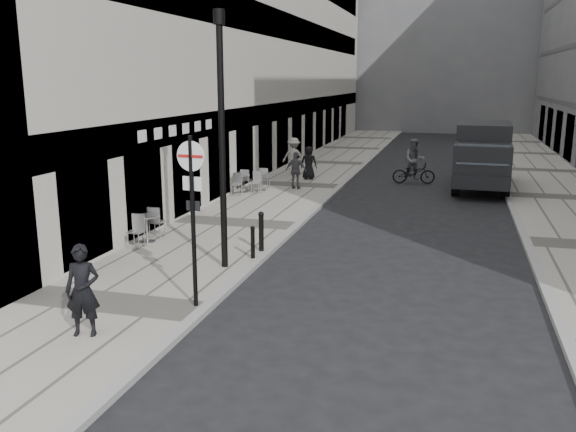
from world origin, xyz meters
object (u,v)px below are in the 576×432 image
walking_man (83,291)px  cyclist (414,166)px  sign_post (192,199)px  lamppost (222,129)px  panel_van (483,152)px

walking_man → cyclist: bearing=60.6°
sign_post → walking_man: bearing=-119.9°
walking_man → lamppost: bearing=62.4°
walking_man → panel_van: panel_van is taller
lamppost → sign_post: bearing=-81.6°
sign_post → panel_van: 17.93m
sign_post → cyclist: (3.24, 17.29, -1.57)m
walking_man → cyclist: (4.60, 19.21, -0.17)m
sign_post → cyclist: 17.66m
sign_post → panel_van: size_ratio=0.58×
sign_post → lamppost: bearing=103.8°
sign_post → cyclist: bearing=84.7°
sign_post → panel_van: bearing=75.1°
panel_van → lamppost: bearing=-112.6°
walking_man → sign_post: size_ratio=0.49×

